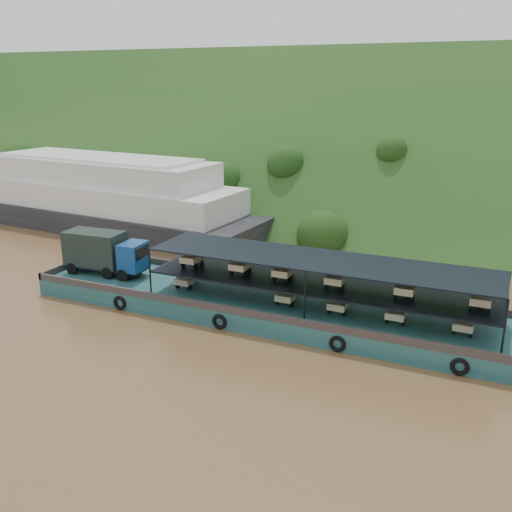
% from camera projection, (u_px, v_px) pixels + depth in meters
% --- Properties ---
extents(ground, '(160.00, 160.00, 0.00)m').
position_uv_depth(ground, '(264.00, 315.00, 39.91)').
color(ground, brown).
rests_on(ground, ground).
extents(hillside, '(140.00, 39.60, 39.60)m').
position_uv_depth(hillside, '(378.00, 211.00, 71.28)').
color(hillside, '#173B15').
rests_on(hillside, ground).
extents(cargo_barge, '(35.00, 7.18, 4.54)m').
position_uv_depth(cargo_barge, '(254.00, 298.00, 39.91)').
color(cargo_barge, '#144047').
rests_on(cargo_barge, ground).
extents(passenger_ferry, '(39.43, 12.57, 7.86)m').
position_uv_depth(passenger_ferry, '(101.00, 196.00, 62.98)').
color(passenger_ferry, black).
rests_on(passenger_ferry, ground).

